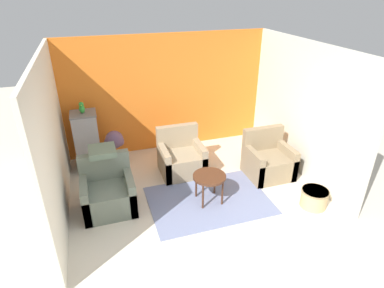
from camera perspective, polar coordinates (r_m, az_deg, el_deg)
The scene contains 14 objects.
ground_plane at distance 4.90m, azimuth 6.74°, elevation -18.54°, with size 20.00×20.00×0.00m, color beige.
wall_back_accent at distance 7.18m, azimuth -4.49°, elevation 8.95°, with size 4.56×0.06×2.56m.
wall_left at distance 5.37m, azimuth -23.51°, elevation 0.31°, with size 0.06×3.54×2.56m.
wall_right at distance 6.55m, azimuth 19.16°, elevation 5.75°, with size 0.06×3.54×2.56m.
area_rug at distance 5.80m, azimuth 2.99°, elevation -9.95°, with size 2.09×1.46×0.01m.
coffee_table at distance 5.54m, azimuth 3.11°, elevation -6.16°, with size 0.57×0.57×0.52m.
armchair_left at distance 5.63m, azimuth -14.65°, elevation -8.50°, with size 0.85×0.77×0.92m.
armchair_right at distance 6.53m, azimuth 13.34°, elevation -3.02°, with size 0.85×0.77×0.92m.
armchair_middle at distance 6.45m, azimuth -1.92°, elevation -2.66°, with size 0.85×0.77×0.92m.
birdcage at distance 6.81m, azimuth -18.13°, elevation 0.51°, with size 0.49×0.49×1.21m.
parrot at distance 6.55m, azimuth -19.01°, elevation 6.11°, with size 0.11×0.19×0.23m.
potted_plant at distance 6.77m, azimuth -13.59°, elevation 0.03°, with size 0.40×0.36×0.79m.
wicker_basket at distance 5.96m, azimuth 20.89°, elevation -8.89°, with size 0.46×0.46×0.32m.
throw_pillow at distance 5.52m, azimuth -15.68°, elevation -1.20°, with size 0.44×0.44×0.10m.
Camera 1 is at (-1.57, -3.08, 3.48)m, focal length 30.00 mm.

